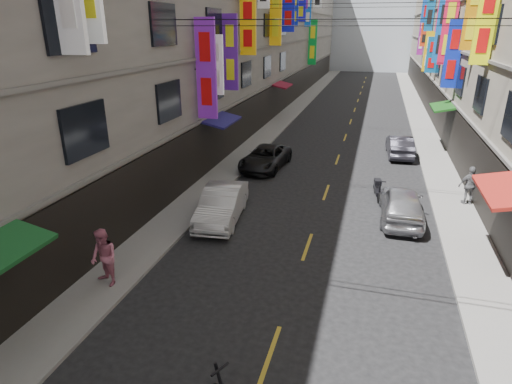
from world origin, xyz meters
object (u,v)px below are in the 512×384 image
Objects in this scene: car_left_mid at (222,204)px; car_left_far at (265,158)px; car_right_far at (400,146)px; pedestrian_lfar at (104,258)px; pedestrian_rfar at (470,185)px; scooter_far_right at (378,189)px; car_right_mid at (402,204)px.

car_left_mid reaches higher than car_left_far.
pedestrian_lfar is at bearing 58.51° from car_right_far.
car_left_far is 11.04m from pedestrian_rfar.
car_right_far reaches higher than scooter_far_right.
car_left_far is at bearing 108.20° from pedestrian_lfar.
pedestrian_lfar is at bearing 43.55° from scooter_far_right.
car_left_far is 2.42× the size of pedestrian_lfar.
car_right_far is (1.25, 7.90, 0.24)m from scooter_far_right.
car_left_mid is 2.33× the size of pedestrian_lfar.
pedestrian_rfar is (10.60, 4.55, 0.30)m from car_left_mid.
car_left_mid is 1.07× the size of car_right_far.
pedestrian_rfar is at bearing 65.95° from pedestrian_lfar.
pedestrian_rfar is at bearing 172.68° from scooter_far_right.
car_left_far is 1.12× the size of car_right_far.
pedestrian_lfar is at bearing 23.97° from pedestrian_rfar.
scooter_far_right is at bearing 77.15° from car_right_far.
pedestrian_rfar is at bearing 16.61° from car_left_mid.
pedestrian_rfar is at bearing -142.76° from car_right_mid.
car_right_mid is 12.30m from pedestrian_lfar.
pedestrian_lfar is (-8.34, -10.41, 0.64)m from scooter_far_right.
car_left_far is at bearing -37.30° from car_right_mid.
car_right_far is 2.28× the size of pedestrian_rfar.
car_right_far is at bearing 51.37° from car_left_mid.
car_left_far is 9.13m from car_right_far.
car_right_far is (0.25, 10.31, -0.06)m from car_right_mid.
car_left_mid is 7.61m from car_left_far.
car_left_far is 9.31m from car_right_mid.
scooter_far_right is 0.98× the size of pedestrian_rfar.
scooter_far_right is 8.00m from car_right_far.
car_right_mid reaches higher than car_left_mid.
car_right_far is at bearing -92.48° from car_right_mid.
car_left_mid reaches higher than car_right_far.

